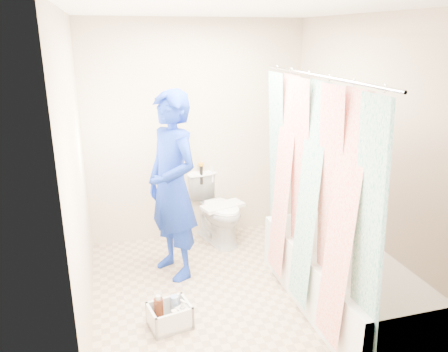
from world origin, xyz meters
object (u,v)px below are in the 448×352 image
object	(u,v)px
toilet	(217,208)
plumber	(172,187)
cleaning_caddy	(171,316)
bathtub	(340,277)

from	to	relation	value
toilet	plumber	world-z (taller)	plumber
plumber	cleaning_caddy	bearing A→B (deg)	-35.58
bathtub	cleaning_caddy	bearing A→B (deg)	175.92
toilet	plumber	distance (m)	0.96
bathtub	toilet	xyz separation A→B (m)	(-0.68, 1.51, 0.11)
bathtub	cleaning_caddy	size ratio (longest dim) A/B	4.82
bathtub	toilet	bearing A→B (deg)	114.45
bathtub	toilet	size ratio (longest dim) A/B	2.29
toilet	cleaning_caddy	distance (m)	1.62
toilet	cleaning_caddy	size ratio (longest dim) A/B	2.10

